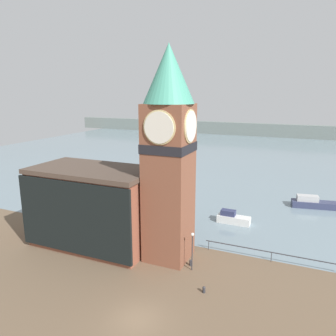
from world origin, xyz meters
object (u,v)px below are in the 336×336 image
at_px(mooring_bollard_near, 191,262).
at_px(boat_far, 314,203).
at_px(mooring_bollard_far, 204,289).
at_px(pier_building, 93,207).
at_px(boat_near, 233,218).
at_px(clock_tower, 169,151).
at_px(lamp_post, 192,244).

bearing_deg(mooring_bollard_near, boat_far, 63.98).
xyz_separation_m(mooring_bollard_near, mooring_bollard_far, (2.59, -3.85, -0.03)).
height_order(pier_building, boat_near, pier_building).
xyz_separation_m(clock_tower, lamp_post, (3.14, -1.55, -8.67)).
bearing_deg(mooring_bollard_near, pier_building, 178.42).
bearing_deg(boat_near, mooring_bollard_near, -95.78).
bearing_deg(mooring_bollard_near, mooring_bollard_far, -56.03).
bearing_deg(lamp_post, mooring_bollard_near, 117.63).
bearing_deg(pier_building, boat_far, 44.85).
xyz_separation_m(mooring_bollard_far, lamp_post, (-2.19, 3.08, 2.44)).
bearing_deg(clock_tower, mooring_bollard_far, -41.00).
xyz_separation_m(clock_tower, boat_far, (14.20, 22.71, -10.74)).
bearing_deg(lamp_post, clock_tower, 153.70).
height_order(boat_near, mooring_bollard_near, boat_near).
xyz_separation_m(boat_near, boat_far, (9.99, 10.86, 0.03)).
relative_size(mooring_bollard_far, lamp_post, 0.15).
bearing_deg(boat_far, clock_tower, -132.22).
bearing_deg(pier_building, boat_near, 42.80).
height_order(pier_building, mooring_bollard_far, pier_building).
distance_m(clock_tower, boat_near, 16.56).
distance_m(pier_building, lamp_post, 12.39).
height_order(clock_tower, lamp_post, clock_tower).
bearing_deg(boat_far, mooring_bollard_near, -126.21).
distance_m(clock_tower, boat_far, 28.86).
xyz_separation_m(boat_far, lamp_post, (-11.06, -24.26, 2.07)).
height_order(clock_tower, pier_building, clock_tower).
relative_size(boat_near, lamp_post, 1.10).
bearing_deg(clock_tower, mooring_bollard_near, -15.99).
bearing_deg(mooring_bollard_far, mooring_bollard_near, 123.97).
bearing_deg(lamp_post, pier_building, 174.89).
distance_m(pier_building, mooring_bollard_far, 15.58).
bearing_deg(boat_near, pier_building, -136.32).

